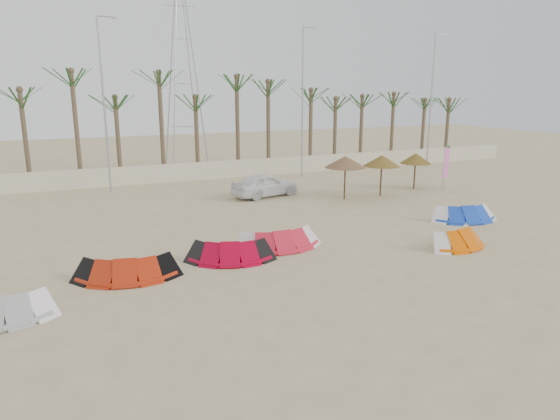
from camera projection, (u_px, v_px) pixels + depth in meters
name	position (u px, v px, depth m)	size (l,w,h in m)	color
ground	(349.00, 283.00, 17.43)	(120.00, 120.00, 0.00)	tan
boundary_wall	(193.00, 172.00, 36.82)	(60.00, 0.30, 1.30)	beige
palm_line	(193.00, 91.00, 37.04)	(52.00, 4.00, 7.70)	brown
lamp_b	(104.00, 102.00, 31.49)	(1.25, 0.14, 11.00)	#A5A8AD
lamp_c	(303.00, 100.00, 36.98)	(1.25, 0.14, 11.00)	#A5A8AD
lamp_d	(431.00, 99.00, 41.68)	(1.25, 0.14, 11.00)	#A5A8AD
pylon	(187.00, 168.00, 42.70)	(3.00, 3.00, 14.00)	#A5A8AD
kite_red_left	(125.00, 265.00, 18.01)	(3.84, 2.18, 0.90)	#AB210A
kite_red_mid	(228.00, 249.00, 19.86)	(3.72, 2.42, 0.90)	#A1001D
kite_red_right	(276.00, 237.00, 21.42)	(3.72, 1.62, 0.90)	red
kite_orange	(455.00, 236.00, 21.55)	(3.23, 2.04, 0.90)	#EC5B00
kite_blue	(461.00, 212.00, 25.78)	(3.63, 2.13, 0.90)	blue
parasol_left	(345.00, 162.00, 30.07)	(2.49, 2.49, 2.67)	#4C331E
parasol_mid	(382.00, 161.00, 31.11)	(2.30, 2.30, 2.59)	#4C331E
parasol_right	(416.00, 158.00, 33.38)	(2.06, 2.06, 2.42)	#4C331E
flag_pink	(446.00, 164.00, 32.81)	(0.45, 0.05, 3.00)	#A5A8AD
flag_green	(448.00, 162.00, 33.23)	(0.44, 0.19, 3.09)	#A5A8AD
car	(265.00, 185.00, 31.29)	(1.74, 4.33, 1.48)	white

